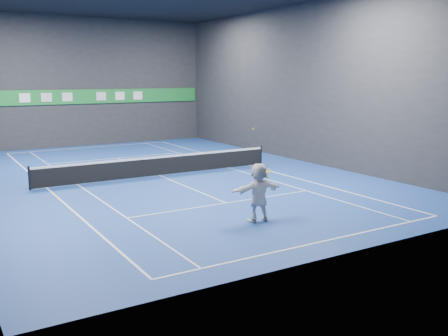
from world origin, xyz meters
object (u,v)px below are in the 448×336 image
tennis_ball (253,129)px  tennis_net (160,165)px  player (259,192)px  tennis_racket (266,172)px

tennis_ball → tennis_net: 9.51m
player → tennis_racket: 0.74m
player → tennis_ball: tennis_ball is taller
tennis_ball → tennis_net: bearing=86.2°
tennis_ball → tennis_racket: (0.59, 0.08, -1.51)m
tennis_net → player: bearing=-92.1°
tennis_net → tennis_racket: tennis_racket is taller
tennis_racket → player: bearing=-171.6°
player → tennis_racket: player is taller
player → tennis_net: bearing=-88.6°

